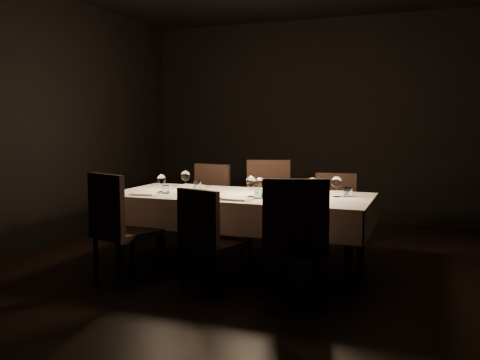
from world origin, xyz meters
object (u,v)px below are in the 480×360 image
at_px(chair_near_left, 118,224).
at_px(chair_far_left, 207,202).
at_px(chair_near_right, 294,238).
at_px(dining_table, 240,202).
at_px(chair_near_center, 207,236).
at_px(chair_far_right, 335,212).
at_px(chair_far_center, 268,202).

bearing_deg(chair_near_left, chair_far_left, -75.70).
distance_m(chair_near_right, chair_far_left, 2.15).
bearing_deg(chair_far_left, dining_table, -38.41).
bearing_deg(chair_near_center, chair_far_left, -48.07).
height_order(dining_table, chair_far_right, chair_far_right).
bearing_deg(chair_far_center, chair_far_left, 167.42).
distance_m(dining_table, chair_far_center, 0.83).
relative_size(chair_near_center, chair_far_left, 0.93).
distance_m(dining_table, chair_far_left, 1.03).
distance_m(chair_near_left, chair_far_right, 2.29).
distance_m(chair_far_left, chair_far_center, 0.73).
relative_size(chair_near_left, chair_far_center, 0.97).
bearing_deg(chair_near_right, chair_far_left, -64.58).
bearing_deg(chair_near_left, dining_table, -116.77).
relative_size(chair_far_left, chair_far_right, 1.07).
bearing_deg(chair_far_left, chair_far_right, 10.38).
relative_size(chair_near_left, chair_near_right, 0.98).
distance_m(chair_near_right, chair_far_right, 1.63).
distance_m(chair_near_center, chair_far_right, 1.75).
xyz_separation_m(chair_near_center, chair_near_right, (0.78, -0.08, 0.06)).
relative_size(chair_near_right, chair_far_center, 1.00).
bearing_deg(chair_near_left, chair_far_right, -115.57).
distance_m(chair_near_center, chair_near_right, 0.79).
xyz_separation_m(chair_near_left, chair_far_right, (1.66, 1.58, -0.05)).
relative_size(chair_far_left, chair_far_center, 0.94).
height_order(chair_near_center, chair_far_left, chair_far_left).
xyz_separation_m(chair_far_left, chair_far_right, (1.49, 0.05, -0.03)).
bearing_deg(chair_far_right, chair_near_center, -123.46).
height_order(chair_near_left, chair_far_right, chair_near_left).
distance_m(dining_table, chair_far_right, 1.13).
bearing_deg(dining_table, chair_near_center, -91.12).
bearing_deg(chair_near_center, dining_table, -73.35).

